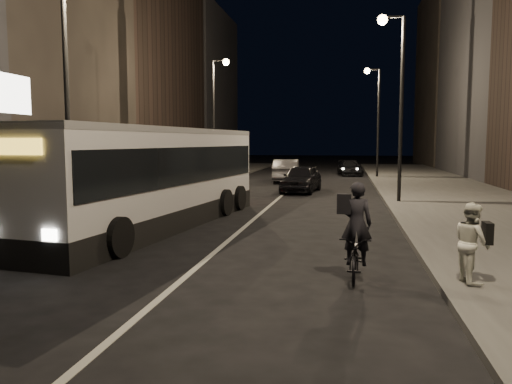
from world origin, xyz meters
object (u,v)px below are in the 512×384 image
at_px(car_near, 301,179).
at_px(streetlight_left_far, 217,103).
at_px(car_mid, 286,171).
at_px(car_far, 350,168).
at_px(streetlight_right_mid, 396,83).
at_px(streetlight_left_near, 73,61).
at_px(cyclist_on_bicycle, 356,247).
at_px(streetlight_right_far, 375,107).
at_px(city_bus, 155,173).
at_px(pedestrian_woman, 472,243).

bearing_deg(car_near, streetlight_left_far, 146.19).
xyz_separation_m(car_mid, car_far, (4.40, 7.58, -0.16)).
relative_size(streetlight_right_mid, streetlight_left_far, 1.00).
height_order(streetlight_left_near, streetlight_left_far, same).
bearing_deg(cyclist_on_bicycle, car_near, 100.88).
xyz_separation_m(streetlight_right_far, car_far, (-1.73, 3.10, -4.74)).
xyz_separation_m(cyclist_on_bicycle, car_mid, (-4.27, 24.23, 0.11)).
bearing_deg(city_bus, streetlight_left_near, -159.02).
xyz_separation_m(streetlight_right_mid, streetlight_right_far, (0.00, 16.00, 0.00)).
relative_size(streetlight_left_near, pedestrian_woman, 5.34).
distance_m(cyclist_on_bicycle, car_mid, 24.60).
height_order(car_near, car_far, car_near).
height_order(streetlight_left_far, car_mid, streetlight_left_far).
bearing_deg(streetlight_right_mid, city_bus, -138.01).
relative_size(streetlight_left_near, car_mid, 1.70).
relative_size(streetlight_right_far, car_mid, 1.70).
bearing_deg(pedestrian_woman, streetlight_right_mid, -10.81).
bearing_deg(cyclist_on_bicycle, city_bus, 142.46).
bearing_deg(cyclist_on_bicycle, pedestrian_woman, -7.76).
bearing_deg(car_mid, pedestrian_woman, 100.72).
distance_m(streetlight_right_mid, car_near, 8.01).
distance_m(car_near, car_far, 14.62).
distance_m(city_bus, cyclist_on_bicycle, 8.36).
height_order(streetlight_left_far, car_far, streetlight_left_far).
xyz_separation_m(streetlight_right_far, cyclist_on_bicycle, (-1.86, -28.71, -4.69)).
distance_m(cyclist_on_bicycle, car_near, 17.66).
distance_m(cyclist_on_bicycle, car_far, 31.81).
height_order(pedestrian_woman, car_far, pedestrian_woman).
relative_size(streetlight_left_near, car_far, 1.89).
distance_m(streetlight_right_far, car_near, 12.97).
bearing_deg(streetlight_right_far, city_bus, -109.36).
bearing_deg(streetlight_left_near, streetlight_left_far, 90.00).
relative_size(cyclist_on_bicycle, pedestrian_woman, 1.33).
distance_m(streetlight_right_mid, pedestrian_woman, 13.82).
bearing_deg(streetlight_right_mid, streetlight_left_far, 136.84).
distance_m(streetlight_right_mid, city_bus, 11.64).
xyz_separation_m(streetlight_right_mid, pedestrian_woman, (0.27, -13.08, -4.44)).
height_order(pedestrian_woman, car_near, pedestrian_woman).
height_order(city_bus, car_near, city_bus).
height_order(streetlight_right_far, cyclist_on_bicycle, streetlight_right_far).
relative_size(city_bus, car_far, 2.84).
bearing_deg(pedestrian_woman, car_mid, 2.59).
bearing_deg(car_far, car_mid, -127.46).
bearing_deg(streetlight_left_far, city_bus, -82.02).
xyz_separation_m(streetlight_right_far, car_mid, (-6.13, -4.48, -4.57)).
height_order(city_bus, pedestrian_woman, city_bus).
height_order(streetlight_right_mid, streetlight_left_far, same).
height_order(streetlight_right_far, car_near, streetlight_right_far).
bearing_deg(streetlight_left_near, car_far, 71.76).
bearing_deg(car_far, city_bus, -111.09).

